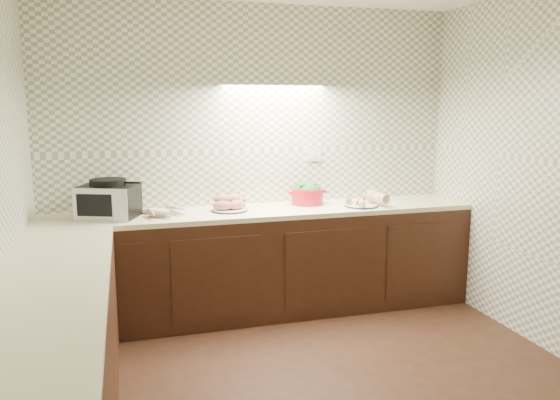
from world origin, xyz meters
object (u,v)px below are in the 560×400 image
object	(u,v)px
dutch_oven	(307,194)
sweet_potato_plate	(229,205)
toaster_oven	(109,200)
veg_plate	(366,200)
onion_bowl	(235,202)
parsnip_pile	(168,212)

from	to	relation	value
dutch_oven	sweet_potato_plate	bearing A→B (deg)	-171.43
toaster_oven	veg_plate	world-z (taller)	toaster_oven
sweet_potato_plate	onion_bowl	bearing A→B (deg)	56.09
veg_plate	parsnip_pile	bearing A→B (deg)	178.85
parsnip_pile	onion_bowl	distance (m)	0.60
parsnip_pile	sweet_potato_plate	xyz separation A→B (m)	(0.50, 0.07, 0.02)
onion_bowl	veg_plate	world-z (taller)	veg_plate
parsnip_pile	toaster_oven	bearing A→B (deg)	171.86
parsnip_pile	sweet_potato_plate	distance (m)	0.50
parsnip_pile	onion_bowl	bearing A→B (deg)	17.38
toaster_oven	dutch_oven	xyz separation A→B (m)	(1.66, 0.11, -0.05)
parsnip_pile	dutch_oven	distance (m)	1.23
onion_bowl	dutch_oven	size ratio (longest dim) A/B	0.49
parsnip_pile	onion_bowl	world-z (taller)	onion_bowl
sweet_potato_plate	toaster_oven	bearing A→B (deg)	-179.74
sweet_potato_plate	dutch_oven	xyz separation A→B (m)	(0.72, 0.10, 0.04)
parsnip_pile	onion_bowl	size ratio (longest dim) A/B	2.15
toaster_oven	dutch_oven	bearing A→B (deg)	25.41
veg_plate	toaster_oven	bearing A→B (deg)	177.38
toaster_oven	onion_bowl	bearing A→B (deg)	28.15
onion_bowl	veg_plate	distance (m)	1.13
toaster_oven	onion_bowl	xyz separation A→B (m)	(1.02, 0.11, -0.09)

